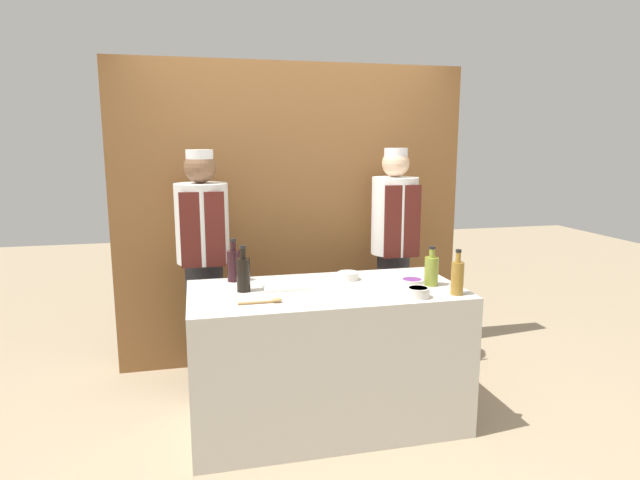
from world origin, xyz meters
TOP-DOWN VIEW (x-y plane):
  - ground_plane at (0.00, 0.00)m, footprint 14.00×14.00m
  - cabinet_wall at (0.00, 1.15)m, footprint 2.81×0.18m
  - counter at (0.00, 0.00)m, footprint 1.69×0.83m
  - sauce_bowl_purple at (0.52, -0.11)m, footprint 0.15×0.15m
  - sauce_bowl_yellow at (0.20, 0.19)m, footprint 0.14×0.14m
  - sauce_bowl_white at (0.48, -0.30)m, footprint 0.14×0.14m
  - cutting_board at (-0.24, 0.08)m, footprint 0.28×0.21m
  - bottle_wine at (-0.54, 0.33)m, footprint 0.08×0.08m
  - bottle_vinegar at (0.73, -0.30)m, footprint 0.08×0.08m
  - bottle_soy at (-0.50, 0.06)m, footprint 0.08×0.08m
  - bottle_oil at (0.67, -0.07)m, footprint 0.09×0.09m
  - wooden_spoon at (-0.40, -0.22)m, footprint 0.25×0.04m
  - chef_left at (-0.73, 0.74)m, footprint 0.38×0.38m
  - chef_right at (0.73, 0.74)m, footprint 0.35×0.35m

SIDE VIEW (x-z plane):
  - ground_plane at x=0.00m, z-range 0.00..0.00m
  - counter at x=0.00m, z-range 0.00..0.89m
  - cutting_board at x=-0.24m, z-range 0.89..0.91m
  - wooden_spoon at x=-0.40m, z-range 0.88..0.91m
  - sauce_bowl_yellow at x=0.20m, z-range 0.89..0.94m
  - sauce_bowl_white at x=0.48m, z-range 0.89..0.95m
  - sauce_bowl_purple at x=0.52m, z-range 0.89..0.95m
  - chef_left at x=-0.73m, z-range 0.07..1.81m
  - chef_right at x=0.73m, z-range 0.08..1.82m
  - bottle_oil at x=0.67m, z-range 0.86..1.11m
  - bottle_vinegar at x=0.73m, z-range 0.86..1.13m
  - bottle_wine at x=-0.54m, z-range 0.85..1.14m
  - bottle_soy at x=-0.50m, z-range 0.85..1.14m
  - cabinet_wall at x=0.00m, z-range 0.00..2.40m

